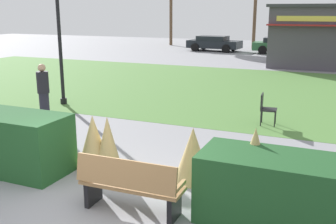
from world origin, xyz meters
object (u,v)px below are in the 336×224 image
at_px(lamppost_mid, 59,31).
at_px(parked_car_center_slot, 281,45).
at_px(cafe_chair_west, 266,107).
at_px(park_bench, 130,185).
at_px(trash_bin, 281,198).
at_px(parked_car_west_slot, 214,43).
at_px(person_strolling, 44,93).

distance_m(lamppost_mid, parked_car_center_slot, 20.99).
height_order(cafe_chair_west, parked_car_center_slot, parked_car_center_slot).
height_order(park_bench, trash_bin, park_bench).
distance_m(lamppost_mid, trash_bin, 10.01).
relative_size(parked_car_west_slot, parked_car_center_slot, 0.99).
xyz_separation_m(person_strolling, parked_car_center_slot, (3.53, 22.51, -0.22)).
distance_m(parked_car_west_slot, parked_car_center_slot, 5.27).
bearing_deg(person_strolling, parked_car_center_slot, -71.59).
xyz_separation_m(trash_bin, cafe_chair_west, (-1.21, 5.56, 0.06)).
height_order(park_bench, parked_car_west_slot, parked_car_west_slot).
height_order(trash_bin, person_strolling, person_strolling).
distance_m(park_bench, lamppost_mid, 8.62).
relative_size(trash_bin, parked_car_west_slot, 0.22).
bearing_deg(person_strolling, cafe_chair_west, -132.62).
xyz_separation_m(park_bench, trash_bin, (2.26, 0.50, -0.01)).
bearing_deg(parked_car_center_slot, park_bench, -86.98).
bearing_deg(cafe_chair_west, lamppost_mid, -179.22).
relative_size(lamppost_mid, parked_car_west_slot, 0.92).
height_order(lamppost_mid, trash_bin, lamppost_mid).
bearing_deg(parked_car_west_slot, cafe_chair_west, -69.23).
height_order(park_bench, parked_car_center_slot, parked_car_center_slot).
distance_m(lamppost_mid, person_strolling, 2.82).
height_order(lamppost_mid, cafe_chair_west, lamppost_mid).
height_order(lamppost_mid, parked_car_center_slot, lamppost_mid).
xyz_separation_m(trash_bin, person_strolling, (-7.18, 3.38, 0.39)).
bearing_deg(parked_car_center_slot, person_strolling, -98.92).
xyz_separation_m(lamppost_mid, parked_car_west_slot, (-0.79, 20.43, -1.87)).
xyz_separation_m(lamppost_mid, trash_bin, (8.13, -5.47, -2.04)).
distance_m(trash_bin, person_strolling, 7.95).
relative_size(park_bench, lamppost_mid, 0.43).
xyz_separation_m(park_bench, person_strolling, (-4.93, 3.88, 0.38)).
xyz_separation_m(lamppost_mid, parked_car_center_slot, (4.48, 20.42, -1.87)).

